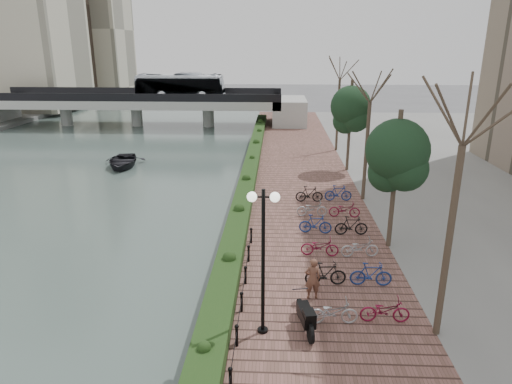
# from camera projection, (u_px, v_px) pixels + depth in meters

# --- Properties ---
(ground) EXTENTS (220.00, 220.00, 0.00)m
(ground) POSITION_uv_depth(u_px,v_px,m) (188.00, 379.00, 13.87)
(ground) COLOR #59595B
(ground) RESTS_ON ground
(river_water) EXTENTS (30.00, 130.00, 0.02)m
(river_water) POSITION_uv_depth(u_px,v_px,m) (68.00, 166.00, 38.30)
(river_water) COLOR #42524E
(river_water) RESTS_ON ground
(promenade) EXTENTS (8.00, 75.00, 0.50)m
(promenade) POSITION_uv_depth(u_px,v_px,m) (298.00, 194.00, 30.25)
(promenade) COLOR brown
(promenade) RESTS_ON ground
(hedge) EXTENTS (1.10, 56.00, 0.60)m
(hedge) POSITION_uv_depth(u_px,v_px,m) (249.00, 175.00, 32.61)
(hedge) COLOR #1B3B15
(hedge) RESTS_ON promenade
(chain_fence) EXTENTS (0.10, 14.10, 0.70)m
(chain_fence) POSITION_uv_depth(u_px,v_px,m) (239.00, 319.00, 15.44)
(chain_fence) COLOR black
(chain_fence) RESTS_ON promenade
(lamppost) EXTENTS (1.02, 0.32, 5.02)m
(lamppost) POSITION_uv_depth(u_px,v_px,m) (263.00, 232.00, 14.24)
(lamppost) COLOR black
(lamppost) RESTS_ON promenade
(motorcycle) EXTENTS (0.90, 1.89, 1.13)m
(motorcycle) POSITION_uv_depth(u_px,v_px,m) (305.00, 314.00, 15.30)
(motorcycle) COLOR black
(motorcycle) RESTS_ON promenade
(pedestrian) EXTENTS (0.64, 0.46, 1.64)m
(pedestrian) POSITION_uv_depth(u_px,v_px,m) (313.00, 278.00, 17.13)
(pedestrian) COLOR brown
(pedestrian) RESTS_ON promenade
(bicycle_parking) EXTENTS (2.40, 14.69, 1.00)m
(bicycle_parking) POSITION_uv_depth(u_px,v_px,m) (337.00, 237.00, 21.72)
(bicycle_parking) COLOR #ACACB1
(bicycle_parking) RESTS_ON promenade
(street_trees) EXTENTS (3.20, 37.12, 6.80)m
(street_trees) POSITION_uv_depth(u_px,v_px,m) (378.00, 163.00, 24.43)
(street_trees) COLOR #3B3023
(street_trees) RESTS_ON promenade
(bridge) EXTENTS (36.00, 10.77, 6.50)m
(bridge) POSITION_uv_depth(u_px,v_px,m) (145.00, 99.00, 56.23)
(bridge) COLOR #A9A9A4
(bridge) RESTS_ON ground
(boat) EXTENTS (4.08, 5.20, 0.98)m
(boat) POSITION_uv_depth(u_px,v_px,m) (122.00, 161.00, 37.82)
(boat) COLOR black
(boat) RESTS_ON river_water
(far_buildings) EXTENTS (35.00, 38.00, 38.00)m
(far_buildings) POSITION_uv_depth(u_px,v_px,m) (5.00, 3.00, 73.46)
(far_buildings) COLOR #BCB59D
(far_buildings) RESTS_ON far_bank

